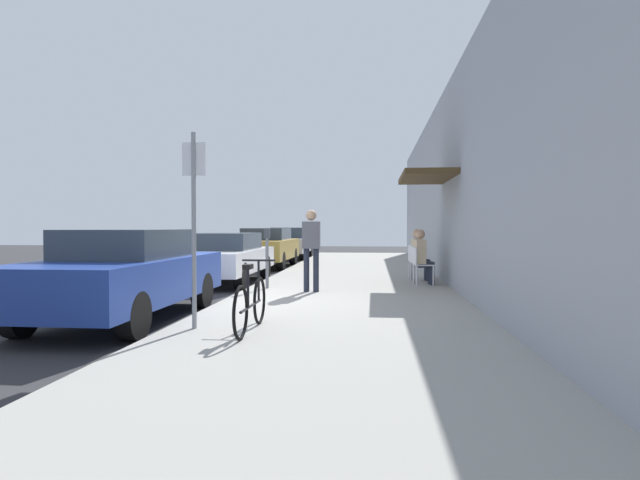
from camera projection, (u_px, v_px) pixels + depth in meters
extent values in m
plane|color=#2D2D30|center=(222.00, 307.00, 9.66)|extent=(60.00, 60.00, 0.00)
cube|color=#9E9B93|center=(349.00, 292.00, 11.42)|extent=(4.50, 32.00, 0.12)
cube|color=#999EA8|center=(463.00, 182.00, 11.12)|extent=(0.30, 32.00, 4.84)
cube|color=#4C381E|center=(426.00, 177.00, 11.93)|extent=(1.10, 2.80, 0.12)
cube|color=navy|center=(124.00, 279.00, 8.22)|extent=(1.80, 4.40, 0.66)
cube|color=#333D47|center=(129.00, 244.00, 8.36)|extent=(1.48, 2.11, 0.45)
cylinder|color=black|center=(202.00, 291.00, 9.51)|extent=(0.22, 0.64, 0.64)
cylinder|color=black|center=(118.00, 289.00, 9.67)|extent=(0.22, 0.64, 0.64)
cylinder|color=black|center=(134.00, 316.00, 6.79)|extent=(0.22, 0.64, 0.64)
cylinder|color=black|center=(19.00, 314.00, 6.95)|extent=(0.22, 0.64, 0.64)
cube|color=silver|center=(224.00, 260.00, 13.72)|extent=(1.80, 4.40, 0.55)
cube|color=#333D47|center=(226.00, 241.00, 13.85)|extent=(1.48, 2.11, 0.43)
cylinder|color=black|center=(265.00, 267.00, 15.00)|extent=(0.22, 0.64, 0.64)
cylinder|color=black|center=(211.00, 267.00, 15.16)|extent=(0.22, 0.64, 0.64)
cylinder|color=black|center=(241.00, 276.00, 12.29)|extent=(0.22, 0.64, 0.64)
cylinder|color=black|center=(175.00, 275.00, 12.45)|extent=(0.22, 0.64, 0.64)
cube|color=#A58433|center=(266.00, 249.00, 19.08)|extent=(1.80, 4.40, 0.68)
cube|color=#333D47|center=(267.00, 234.00, 19.22)|extent=(1.48, 2.11, 0.42)
cylinder|color=black|center=(293.00, 256.00, 20.37)|extent=(0.22, 0.64, 0.64)
cylinder|color=black|center=(253.00, 256.00, 20.53)|extent=(0.22, 0.64, 0.64)
cylinder|color=black|center=(281.00, 261.00, 17.65)|extent=(0.22, 0.64, 0.64)
cylinder|color=black|center=(235.00, 261.00, 17.81)|extent=(0.22, 0.64, 0.64)
cube|color=#B7B7BC|center=(289.00, 245.00, 24.39)|extent=(1.80, 4.40, 0.63)
cube|color=#333D47|center=(290.00, 233.00, 24.53)|extent=(1.48, 2.11, 0.48)
cylinder|color=black|center=(310.00, 250.00, 25.68)|extent=(0.22, 0.64, 0.64)
cylinder|color=black|center=(278.00, 250.00, 25.84)|extent=(0.22, 0.64, 0.64)
cylinder|color=black|center=(302.00, 253.00, 22.97)|extent=(0.22, 0.64, 0.64)
cylinder|color=black|center=(267.00, 253.00, 23.13)|extent=(0.22, 0.64, 0.64)
cylinder|color=slate|center=(267.00, 263.00, 11.56)|extent=(0.07, 0.07, 1.10)
cube|color=#383D42|center=(267.00, 233.00, 11.54)|extent=(0.12, 0.10, 0.22)
cylinder|color=gray|center=(194.00, 231.00, 6.98)|extent=(0.06, 0.06, 2.60)
cube|color=white|center=(194.00, 159.00, 6.97)|extent=(0.32, 0.02, 0.44)
torus|color=black|center=(259.00, 300.00, 7.31)|extent=(0.04, 0.66, 0.66)
torus|color=black|center=(241.00, 313.00, 6.27)|extent=(0.04, 0.66, 0.66)
cylinder|color=black|center=(251.00, 306.00, 6.79)|extent=(0.04, 1.05, 0.04)
cylinder|color=black|center=(248.00, 288.00, 6.63)|extent=(0.04, 0.04, 0.50)
cube|color=black|center=(248.00, 267.00, 6.63)|extent=(0.10, 0.20, 0.06)
cylinder|color=black|center=(259.00, 281.00, 7.25)|extent=(0.03, 0.03, 0.56)
cylinder|color=black|center=(259.00, 260.00, 7.25)|extent=(0.46, 0.03, 0.03)
cylinder|color=silver|center=(430.00, 274.00, 12.46)|extent=(0.04, 0.04, 0.45)
cylinder|color=silver|center=(433.00, 276.00, 12.08)|extent=(0.04, 0.04, 0.45)
cylinder|color=silver|center=(414.00, 274.00, 12.46)|extent=(0.04, 0.04, 0.45)
cylinder|color=silver|center=(417.00, 276.00, 12.08)|extent=(0.04, 0.04, 0.45)
cube|color=silver|center=(423.00, 265.00, 12.27)|extent=(0.48, 0.48, 0.03)
cube|color=silver|center=(415.00, 256.00, 12.26)|extent=(0.07, 0.44, 0.40)
cylinder|color=#232838|center=(430.00, 274.00, 12.37)|extent=(0.11, 0.11, 0.47)
cylinder|color=#232838|center=(425.00, 264.00, 12.37)|extent=(0.37, 0.17, 0.14)
cylinder|color=#232838|center=(432.00, 275.00, 12.17)|extent=(0.11, 0.11, 0.47)
cylinder|color=#232838|center=(426.00, 265.00, 12.17)|extent=(0.37, 0.17, 0.14)
cube|color=#CCB28C|center=(420.00, 252.00, 12.26)|extent=(0.25, 0.38, 0.56)
sphere|color=tan|center=(420.00, 234.00, 12.25)|extent=(0.22, 0.22, 0.22)
cylinder|color=silver|center=(426.00, 271.00, 13.36)|extent=(0.04, 0.04, 0.45)
cylinder|color=silver|center=(429.00, 272.00, 12.98)|extent=(0.04, 0.04, 0.45)
cylinder|color=silver|center=(411.00, 271.00, 13.36)|extent=(0.04, 0.04, 0.45)
cylinder|color=silver|center=(414.00, 272.00, 12.98)|extent=(0.04, 0.04, 0.45)
cube|color=silver|center=(420.00, 262.00, 13.17)|extent=(0.48, 0.48, 0.03)
cube|color=silver|center=(412.00, 254.00, 13.16)|extent=(0.07, 0.44, 0.40)
cylinder|color=#232838|center=(426.00, 271.00, 13.27)|extent=(0.11, 0.11, 0.47)
cylinder|color=#232838|center=(421.00, 262.00, 13.27)|extent=(0.37, 0.18, 0.14)
cylinder|color=#232838|center=(428.00, 272.00, 13.07)|extent=(0.11, 0.11, 0.47)
cylinder|color=#232838|center=(423.00, 262.00, 13.07)|extent=(0.37, 0.18, 0.14)
cube|color=#CCB28C|center=(417.00, 250.00, 13.16)|extent=(0.25, 0.38, 0.56)
sphere|color=tan|center=(417.00, 234.00, 13.15)|extent=(0.22, 0.22, 0.22)
cylinder|color=silver|center=(424.00, 269.00, 14.02)|extent=(0.04, 0.04, 0.45)
cylinder|color=silver|center=(426.00, 270.00, 13.64)|extent=(0.04, 0.04, 0.45)
cylinder|color=silver|center=(409.00, 269.00, 14.02)|extent=(0.04, 0.04, 0.45)
cylinder|color=silver|center=(412.00, 270.00, 13.65)|extent=(0.04, 0.04, 0.45)
cube|color=silver|center=(418.00, 260.00, 13.83)|extent=(0.48, 0.48, 0.03)
cube|color=silver|center=(410.00, 253.00, 13.82)|extent=(0.07, 0.44, 0.40)
cylinder|color=#232838|center=(306.00, 270.00, 10.95)|extent=(0.12, 0.12, 0.90)
cylinder|color=#232838|center=(316.00, 270.00, 10.93)|extent=(0.12, 0.12, 0.90)
cube|color=#595960|center=(311.00, 235.00, 10.92)|extent=(0.36, 0.22, 0.56)
sphere|color=tan|center=(311.00, 215.00, 10.91)|extent=(0.22, 0.22, 0.22)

